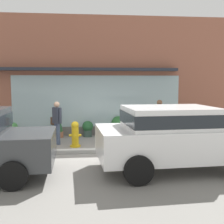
{
  "coord_description": "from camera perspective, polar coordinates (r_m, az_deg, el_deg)",
  "views": [
    {
      "loc": [
        -0.09,
        -9.13,
        2.24
      ],
      "look_at": [
        0.93,
        1.2,
        1.16
      ],
      "focal_mm": 45.35,
      "sensor_mm": 36.0,
      "label": 1
    }
  ],
  "objects": [
    {
      "name": "fire_hydrant",
      "position": [
        10.0,
        -7.44,
        -4.45
      ],
      "size": [
        0.43,
        0.4,
        0.9
      ],
      "color": "gold",
      "rests_on": "ground_plane"
    },
    {
      "name": "parked_car_white",
      "position": [
        7.43,
        12.36,
        -4.36
      ],
      "size": [
        4.11,
        2.3,
        1.63
      ],
      "rotation": [
        0.0,
        0.0,
        0.06
      ],
      "color": "white",
      "rests_on": "ground_plane"
    },
    {
      "name": "pedestrian_with_handbag",
      "position": [
        10.48,
        -11.09,
        -1.5
      ],
      "size": [
        0.46,
        0.61,
        1.56
      ],
      "rotation": [
        0.0,
        0.0,
        2.2
      ],
      "color": "#475675",
      "rests_on": "ground_plane"
    },
    {
      "name": "potted_plant_window_left",
      "position": [
        12.2,
        1.31,
        -2.56
      ],
      "size": [
        0.61,
        0.61,
        0.81
      ],
      "color": "#4C4C51",
      "rests_on": "ground_plane"
    },
    {
      "name": "potted_plant_corner_tall",
      "position": [
        12.53,
        14.6,
        -2.29
      ],
      "size": [
        0.29,
        0.29,
        1.03
      ],
      "color": "#4C4C51",
      "rests_on": "ground_plane"
    },
    {
      "name": "curb_strip",
      "position": [
        9.19,
        -4.98,
        -7.83
      ],
      "size": [
        14.0,
        0.24,
        0.12
      ],
      "primitive_type": "cube",
      "color": "#B2B2AD",
      "rests_on": "ground_plane"
    },
    {
      "name": "storefront",
      "position": [
        12.31,
        -5.23,
        7.0
      ],
      "size": [
        14.0,
        0.81,
        5.08
      ],
      "color": "#935642",
      "rests_on": "ground_plane"
    },
    {
      "name": "potted_plant_window_center",
      "position": [
        12.55,
        9.28,
        -2.83
      ],
      "size": [
        0.44,
        0.44,
        0.64
      ],
      "color": "#B7B2A3",
      "rests_on": "ground_plane"
    },
    {
      "name": "potted_plant_trailing_edge",
      "position": [
        11.83,
        -10.74,
        -2.49
      ],
      "size": [
        0.38,
        0.38,
        1.11
      ],
      "color": "#9E6042",
      "rests_on": "ground_plane"
    },
    {
      "name": "potted_plant_near_hydrant",
      "position": [
        11.83,
        -4.91,
        -3.27
      ],
      "size": [
        0.45,
        0.45,
        0.66
      ],
      "color": "#33473D",
      "rests_on": "ground_plane"
    },
    {
      "name": "potted_plant_low_front",
      "position": [
        12.5,
        -19.26,
        -3.24
      ],
      "size": [
        0.35,
        0.35,
        0.59
      ],
      "color": "#B7B2A3",
      "rests_on": "ground_plane"
    },
    {
      "name": "ground_plane",
      "position": [
        9.4,
        -4.99,
        -7.9
      ],
      "size": [
        60.0,
        60.0,
        0.0
      ],
      "primitive_type": "plane",
      "color": "gray"
    },
    {
      "name": "pedestrian_passerby",
      "position": [
        11.01,
        9.5,
        -0.98
      ],
      "size": [
        0.34,
        0.46,
        1.59
      ],
      "rotation": [
        0.0,
        0.0,
        1.06
      ],
      "color": "#8E333D",
      "rests_on": "ground_plane"
    }
  ]
}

